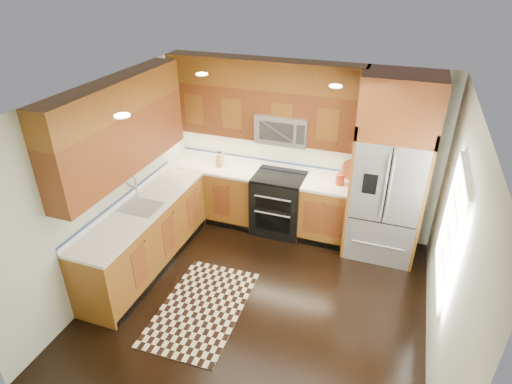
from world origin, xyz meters
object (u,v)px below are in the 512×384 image
(refrigerator, at_px, (390,171))
(knife_block, at_px, (220,160))
(range, at_px, (279,203))
(rug, at_px, (202,307))
(utensil_crock, at_px, (340,177))

(refrigerator, height_order, knife_block, refrigerator)
(range, bearing_deg, rug, -100.62)
(refrigerator, xyz_separation_m, utensil_crock, (-0.66, 0.08, -0.24))
(refrigerator, xyz_separation_m, knife_block, (-2.54, 0.08, -0.26))
(utensil_crock, bearing_deg, refrigerator, -6.74)
(range, relative_size, refrigerator, 0.36)
(knife_block, bearing_deg, rug, -73.23)
(knife_block, distance_m, utensil_crock, 1.88)
(rug, xyz_separation_m, knife_block, (-0.61, 2.04, 1.03))
(knife_block, bearing_deg, range, -2.38)
(range, bearing_deg, utensil_crock, 2.57)
(range, relative_size, rug, 0.58)
(refrigerator, relative_size, rug, 1.61)
(rug, bearing_deg, range, 77.96)
(refrigerator, height_order, rug, refrigerator)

